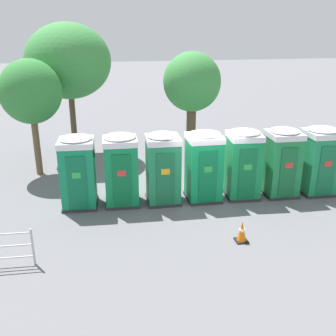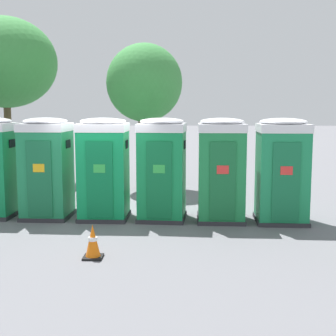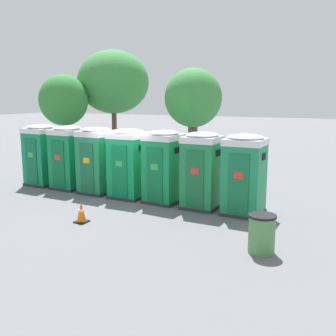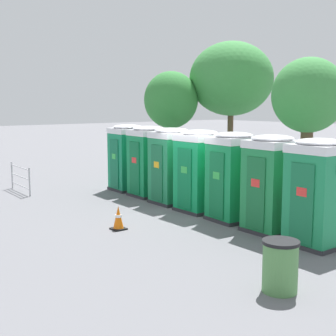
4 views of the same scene
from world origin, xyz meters
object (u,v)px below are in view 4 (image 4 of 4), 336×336
at_px(portapotty_3, 199,170).
at_px(traffic_cone, 118,218).
at_px(portapotty_5, 271,183).
at_px(portapotty_4, 232,176).
at_px(trash_can, 280,266).
at_px(portapotty_6, 318,192).
at_px(portapotty_1, 148,161).
at_px(street_tree_0, 308,97).
at_px(street_tree_2, 231,79).
at_px(portapotty_0, 127,157).
at_px(portapotty_2, 171,165).
at_px(street_tree_1, 171,100).
at_px(event_barrier, 20,177).

bearing_deg(portapotty_3, traffic_cone, -84.68).
relative_size(portapotty_5, traffic_cone, 3.97).
height_order(portapotty_4, traffic_cone, portapotty_4).
bearing_deg(trash_can, portapotty_5, 131.76).
xyz_separation_m(portapotty_6, trash_can, (1.22, -2.90, -0.81)).
relative_size(portapotty_1, street_tree_0, 0.51).
height_order(portapotty_1, street_tree_2, street_tree_2).
bearing_deg(portapotty_5, street_tree_0, 115.62).
distance_m(portapotty_0, portapotty_4, 5.85).
xyz_separation_m(portapotty_1, portapotty_2, (1.46, -0.12, 0.00)).
bearing_deg(portapotty_2, portapotty_4, -2.07).
xyz_separation_m(portapotty_0, traffic_cone, (4.67, -3.40, -0.97)).
height_order(portapotty_0, portapotty_4, same).
bearing_deg(portapotty_2, traffic_cone, -61.35).
bearing_deg(portapotty_3, street_tree_1, 147.99).
bearing_deg(street_tree_0, portapotty_4, -80.31).
bearing_deg(portapotty_0, portapotty_5, -3.05).
xyz_separation_m(portapotty_1, portapotty_6, (7.30, -0.42, -0.00)).
relative_size(portapotty_5, street_tree_2, 0.41).
xyz_separation_m(portapotty_5, street_tree_2, (-7.61, 6.36, 3.17)).
bearing_deg(street_tree_1, portapotty_1, -48.58).
bearing_deg(portapotty_1, portapotty_4, -2.91).
distance_m(portapotty_3, event_barrier, 7.28).
bearing_deg(portapotty_2, street_tree_2, 117.68).
xyz_separation_m(street_tree_1, traffic_cone, (6.43, -6.98, -3.16)).
bearing_deg(portapotty_3, street_tree_0, 81.52).
xyz_separation_m(portapotty_6, traffic_cone, (-4.09, -2.91, -0.97)).
bearing_deg(street_tree_1, portapotty_2, -38.86).
bearing_deg(portapotty_5, street_tree_1, 156.37).
height_order(portapotty_3, portapotty_4, same).
xyz_separation_m(street_tree_1, trash_can, (11.74, -6.97, -3.00)).
relative_size(street_tree_1, traffic_cone, 7.48).
xyz_separation_m(portapotty_4, street_tree_2, (-6.16, 6.27, 3.17)).
xyz_separation_m(portapotty_5, street_tree_1, (-9.06, 3.96, 2.19)).
bearing_deg(trash_can, portapotty_0, 161.22).
height_order(portapotty_0, event_barrier, portapotty_0).
bearing_deg(portapotty_2, portapotty_3, -2.65).
bearing_deg(street_tree_2, portapotty_0, -86.96).
relative_size(street_tree_0, trash_can, 5.26).
xyz_separation_m(portapotty_2, trash_can, (7.06, -3.20, -0.81)).
bearing_deg(portapotty_0, traffic_cone, -36.07).
bearing_deg(street_tree_1, street_tree_0, 5.95).
bearing_deg(traffic_cone, street_tree_2, 118.02).
bearing_deg(street_tree_0, street_tree_1, -174.05).
bearing_deg(event_barrier, portapotty_1, 42.98).
bearing_deg(portapotty_5, portapotty_0, 176.95).
xyz_separation_m(portapotty_5, portapotty_6, (1.46, -0.10, -0.00)).
height_order(portapotty_6, street_tree_0, street_tree_0).
relative_size(portapotty_1, portapotty_6, 1.00).
distance_m(portapotty_5, street_tree_1, 10.13).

